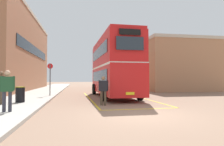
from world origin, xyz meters
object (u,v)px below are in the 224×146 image
object	(u,v)px
pedestrian_boarding	(103,89)
litter_bin	(20,94)
bus_stop_sign	(50,76)
single_deck_bus	(108,78)
double_decker_bus	(113,66)
pedestrian_waiting_near	(1,85)
pedestrian_waiting_far	(7,88)

from	to	relation	value
pedestrian_boarding	litter_bin	distance (m)	4.84
pedestrian_boarding	bus_stop_sign	bearing A→B (deg)	122.76
single_deck_bus	double_decker_bus	bearing A→B (deg)	-97.10
bus_stop_sign	double_decker_bus	bearing A→B (deg)	-6.39
pedestrian_waiting_near	litter_bin	size ratio (longest dim) A/B	1.95
single_deck_bus	litter_bin	size ratio (longest dim) A/B	9.88
pedestrian_boarding	bus_stop_sign	xyz separation A→B (m)	(-3.63, 5.64, 0.76)
bus_stop_sign	single_deck_bus	bearing A→B (deg)	66.26
single_deck_bus	pedestrian_waiting_near	xyz separation A→B (m)	(-9.05, -21.78, -0.48)
litter_bin	pedestrian_waiting_far	bearing A→B (deg)	-83.41
single_deck_bus	litter_bin	distance (m)	22.55
pedestrian_waiting_near	pedestrian_waiting_far	bearing A→B (deg)	-66.18
double_decker_bus	bus_stop_sign	bearing A→B (deg)	173.61
pedestrian_boarding	bus_stop_sign	distance (m)	6.75
pedestrian_waiting_near	double_decker_bus	bearing A→B (deg)	34.82
pedestrian_waiting_far	litter_bin	bearing A→B (deg)	96.59
single_deck_bus	pedestrian_waiting_far	size ratio (longest dim) A/B	5.20
bus_stop_sign	pedestrian_boarding	bearing A→B (deg)	-57.24
litter_bin	pedestrian_boarding	bearing A→B (deg)	-12.94
litter_bin	bus_stop_sign	bearing A→B (deg)	76.71
pedestrian_waiting_near	pedestrian_waiting_far	xyz separation A→B (m)	(1.16, -2.64, -0.03)
double_decker_bus	pedestrian_waiting_far	distance (m)	9.53
bus_stop_sign	litter_bin	bearing A→B (deg)	-103.29
pedestrian_boarding	pedestrian_waiting_far	size ratio (longest dim) A/B	0.96
double_decker_bus	pedestrian_boarding	bearing A→B (deg)	-106.18
single_deck_bus	pedestrian_waiting_far	bearing A→B (deg)	-107.89
pedestrian_waiting_far	pedestrian_waiting_near	bearing A→B (deg)	113.82
double_decker_bus	bus_stop_sign	distance (m)	5.19
double_decker_bus	litter_bin	size ratio (longest dim) A/B	10.82
pedestrian_waiting_far	bus_stop_sign	world-z (taller)	bus_stop_sign
litter_bin	bus_stop_sign	distance (m)	4.81
pedestrian_waiting_near	bus_stop_sign	world-z (taller)	bus_stop_sign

